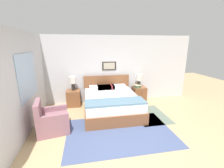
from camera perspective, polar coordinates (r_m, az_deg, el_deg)
ground_plane at (r=3.64m, az=5.23°, el=-23.37°), size 16.00×16.00×0.00m
wall_back at (r=5.94m, az=-2.42°, el=5.60°), size 7.00×0.09×2.60m
wall_left at (r=4.61m, az=-29.34°, el=1.08°), size 0.08×5.43×2.60m
area_rug_main at (r=4.16m, az=3.07°, el=-17.84°), size 2.76×1.84×0.01m
area_rug_bedside at (r=5.21m, az=14.37°, el=-11.22°), size 0.98×1.41×0.01m
bed at (r=5.13m, az=-0.34°, el=-7.16°), size 1.80×2.12×1.08m
armchair at (r=4.35m, az=-22.02°, el=-12.96°), size 0.89×0.82×0.89m
nightstand_near_window at (r=5.84m, az=-14.39°, el=-5.21°), size 0.50×0.51×0.60m
nightstand_by_door at (r=6.20m, az=10.23°, el=-3.79°), size 0.50×0.51×0.60m
table_lamp_near_window at (r=5.68m, az=-14.71°, el=1.03°), size 0.25×0.25×0.52m
table_lamp_by_door at (r=6.04m, az=10.30°, el=2.10°), size 0.25×0.25×0.52m
book_thick_bottom at (r=6.02m, az=9.53°, el=-1.12°), size 0.26×0.31×0.04m
book_hardcover_middle at (r=6.01m, az=9.55°, el=-0.73°), size 0.16×0.20×0.04m
book_novel_upper at (r=6.00m, az=9.56°, el=-0.44°), size 0.25×0.28×0.03m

